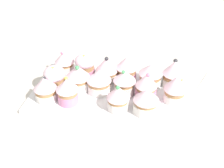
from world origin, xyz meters
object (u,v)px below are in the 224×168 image
object	(u,v)px
cupcake_2	(118,98)
cupcake_11	(85,65)
cupcake_12	(107,69)
cupcake_15	(174,73)
cupcake_6	(99,80)
cupcake_13	(127,68)
cupcake_3	(146,101)
cupcake_10	(65,62)
cupcake_0	(45,89)
cupcake_4	(55,77)
cupcake_8	(146,86)
cupcake_5	(78,77)
cupcake_14	(151,74)
cupcake_9	(175,89)
cupcake_7	(125,82)
cupcake_1	(67,90)
baking_tray	(112,95)

from	to	relation	value
cupcake_2	cupcake_11	size ratio (longest dim) A/B	0.97
cupcake_12	cupcake_15	bearing A→B (deg)	3.22
cupcake_6	cupcake_15	distance (cm)	20.42
cupcake_11	cupcake_13	xyz separation A→B (cm)	(11.89, 0.65, 0.24)
cupcake_3	cupcake_12	size ratio (longest dim) A/B	0.89
cupcake_10	cupcake_13	bearing A→B (deg)	-0.37
cupcake_3	cupcake_15	bearing A→B (deg)	63.88
cupcake_2	cupcake_0	bearing A→B (deg)	179.82
cupcake_4	cupcake_15	distance (cm)	32.40
cupcake_6	cupcake_2	bearing A→B (deg)	-45.08
cupcake_8	cupcake_6	bearing A→B (deg)	179.01
cupcake_5	cupcake_14	world-z (taller)	cupcake_5
cupcake_9	cupcake_12	size ratio (longest dim) A/B	0.99
cupcake_6	cupcake_11	size ratio (longest dim) A/B	0.92
cupcake_3	cupcake_7	size ratio (longest dim) A/B	0.95
cupcake_11	cupcake_10	bearing A→B (deg)	173.24
cupcake_2	cupcake_8	distance (cm)	8.72
cupcake_4	cupcake_10	bearing A→B (deg)	89.73
cupcake_12	cupcake_3	bearing A→B (deg)	-43.44
cupcake_4	cupcake_7	world-z (taller)	cupcake_7
cupcake_3	cupcake_13	world-z (taller)	cupcake_13
cupcake_14	cupcake_8	bearing A→B (deg)	-96.11
cupcake_10	cupcake_11	world-z (taller)	cupcake_11
cupcake_1	cupcake_11	world-z (taller)	cupcake_1
cupcake_10	cupcake_3	bearing A→B (deg)	-27.02
cupcake_6	cupcake_13	world-z (taller)	cupcake_13
cupcake_9	cupcake_0	bearing A→B (deg)	-170.38
cupcake_3	cupcake_4	size ratio (longest dim) A/B	0.98
cupcake_3	cupcake_2	bearing A→B (deg)	-178.07
cupcake_11	cupcake_15	xyz separation A→B (cm)	(24.93, 0.51, 0.39)
baking_tray	cupcake_5	bearing A→B (deg)	-178.46
cupcake_5	cupcake_2	bearing A→B (deg)	-25.32
cupcake_0	cupcake_15	size ratio (longest dim) A/B	0.82
cupcake_1	cupcake_0	bearing A→B (deg)	179.28
cupcake_8	cupcake_9	xyz separation A→B (cm)	(7.37, -0.50, 0.37)
cupcake_8	cupcake_9	bearing A→B (deg)	-3.86
cupcake_3	cupcake_10	world-z (taller)	cupcake_10
baking_tray	cupcake_3	world-z (taller)	cupcake_3
cupcake_9	cupcake_10	xyz separation A→B (cm)	(-32.02, 7.52, -0.46)
cupcake_6	cupcake_11	xyz separation A→B (cm)	(-5.60, 6.03, 0.23)
cupcake_4	cupcake_2	bearing A→B (deg)	-15.79
cupcake_7	cupcake_8	xyz separation A→B (cm)	(5.76, -0.62, 0.06)
cupcake_2	cupcake_10	world-z (taller)	same
cupcake_6	cupcake_7	world-z (taller)	cupcake_7
cupcake_0	cupcake_12	size ratio (longest dim) A/B	0.88
baking_tray	cupcake_11	distance (cm)	11.94
cupcake_7	cupcake_15	distance (cm)	13.99
cupcake_1	cupcake_9	xyz separation A→B (cm)	(26.65, 5.61, 0.30)
cupcake_4	baking_tray	bearing A→B (deg)	2.80
cupcake_15	cupcake_14	bearing A→B (deg)	-170.59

